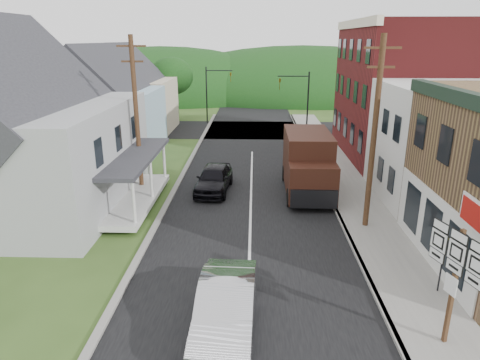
# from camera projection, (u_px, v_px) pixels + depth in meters

# --- Properties ---
(ground) EXTENTS (120.00, 120.00, 0.00)m
(ground) POSITION_uv_depth(u_px,v_px,m) (249.00, 261.00, 17.73)
(ground) COLOR #2D4719
(ground) RESTS_ON ground
(road) EXTENTS (9.00, 90.00, 0.02)m
(road) POSITION_uv_depth(u_px,v_px,m) (251.00, 184.00, 27.22)
(road) COLOR black
(road) RESTS_ON ground
(cross_road) EXTENTS (60.00, 9.00, 0.02)m
(cross_road) POSITION_uv_depth(u_px,v_px,m) (253.00, 130.00, 43.35)
(cross_road) COLOR black
(cross_road) RESTS_ON ground
(sidewalk_right) EXTENTS (2.80, 55.00, 0.15)m
(sidewalk_right) POSITION_uv_depth(u_px,v_px,m) (351.00, 194.00, 25.11)
(sidewalk_right) COLOR slate
(sidewalk_right) RESTS_ON ground
(curb_right) EXTENTS (0.20, 55.00, 0.15)m
(curb_right) POSITION_uv_depth(u_px,v_px,m) (328.00, 194.00, 25.15)
(curb_right) COLOR slate
(curb_right) RESTS_ON ground
(curb_left) EXTENTS (0.30, 55.00, 0.12)m
(curb_left) POSITION_uv_depth(u_px,v_px,m) (173.00, 192.00, 25.45)
(curb_left) COLOR slate
(curb_left) RESTS_ON ground
(storefront_white) EXTENTS (8.00, 7.00, 6.50)m
(storefront_white) POSITION_uv_depth(u_px,v_px,m) (457.00, 144.00, 23.47)
(storefront_white) COLOR silver
(storefront_white) RESTS_ON ground
(storefront_red) EXTENTS (8.00, 12.00, 10.00)m
(storefront_red) POSITION_uv_depth(u_px,v_px,m) (404.00, 92.00, 31.94)
(storefront_red) COLOR maroon
(storefront_red) RESTS_ON ground
(house_gray) EXTENTS (10.20, 12.24, 8.35)m
(house_gray) POSITION_uv_depth(u_px,v_px,m) (24.00, 129.00, 22.48)
(house_gray) COLOR #A0A2A5
(house_gray) RESTS_ON ground
(house_blue) EXTENTS (7.14, 8.16, 7.28)m
(house_blue) POSITION_uv_depth(u_px,v_px,m) (110.00, 108.00, 33.05)
(house_blue) COLOR #92B5C7
(house_blue) RESTS_ON ground
(house_cream) EXTENTS (7.14, 8.16, 7.28)m
(house_cream) POSITION_uv_depth(u_px,v_px,m) (135.00, 94.00, 41.61)
(house_cream) COLOR beige
(house_cream) RESTS_ON ground
(utility_pole_right) EXTENTS (1.60, 0.26, 9.00)m
(utility_pole_right) POSITION_uv_depth(u_px,v_px,m) (374.00, 134.00, 19.41)
(utility_pole_right) COLOR #472D19
(utility_pole_right) RESTS_ON ground
(utility_pole_left) EXTENTS (1.60, 0.26, 9.00)m
(utility_pole_left) POSITION_uv_depth(u_px,v_px,m) (136.00, 115.00, 24.07)
(utility_pole_left) COLOR #472D19
(utility_pole_left) RESTS_ON ground
(traffic_signal_right) EXTENTS (2.87, 0.20, 6.00)m
(traffic_signal_right) POSITION_uv_depth(u_px,v_px,m) (300.00, 97.00, 38.72)
(traffic_signal_right) COLOR black
(traffic_signal_right) RESTS_ON ground
(traffic_signal_left) EXTENTS (2.87, 0.20, 6.00)m
(traffic_signal_left) POSITION_uv_depth(u_px,v_px,m) (213.00, 88.00, 45.63)
(traffic_signal_left) COLOR black
(traffic_signal_left) RESTS_ON ground
(tree_left_c) EXTENTS (5.80, 5.80, 8.41)m
(tree_left_c) POSITION_uv_depth(u_px,v_px,m) (24.00, 75.00, 35.45)
(tree_left_c) COLOR #382616
(tree_left_c) RESTS_ON ground
(tree_left_d) EXTENTS (4.80, 4.80, 6.94)m
(tree_left_d) POSITION_uv_depth(u_px,v_px,m) (171.00, 76.00, 46.85)
(tree_left_d) COLOR #382616
(tree_left_d) RESTS_ON ground
(forested_ridge) EXTENTS (90.00, 30.00, 16.00)m
(forested_ridge) POSITION_uv_depth(u_px,v_px,m) (254.00, 95.00, 69.92)
(forested_ridge) COLOR black
(forested_ridge) RESTS_ON ground
(silver_sedan) EXTENTS (1.90, 5.05, 1.65)m
(silver_sedan) POSITION_uv_depth(u_px,v_px,m) (226.00, 309.00, 13.22)
(silver_sedan) COLOR #B1B0B5
(silver_sedan) RESTS_ON ground
(dark_sedan) EXTENTS (2.27, 4.80, 1.59)m
(dark_sedan) POSITION_uv_depth(u_px,v_px,m) (214.00, 179.00, 25.63)
(dark_sedan) COLOR black
(dark_sedan) RESTS_ON ground
(delivery_van) EXTENTS (2.69, 6.40, 3.57)m
(delivery_van) POSITION_uv_depth(u_px,v_px,m) (308.00, 164.00, 25.02)
(delivery_van) COLOR black
(delivery_van) RESTS_ON ground
(route_sign_cluster) EXTENTS (0.66, 2.03, 3.67)m
(route_sign_cluster) POSITION_uv_depth(u_px,v_px,m) (455.00, 271.00, 12.05)
(route_sign_cluster) COLOR #472D19
(route_sign_cluster) RESTS_ON sidewalk_right
(warning_sign) EXTENTS (0.10, 0.70, 2.53)m
(warning_sign) POSITION_uv_depth(u_px,v_px,m) (443.00, 250.00, 14.86)
(warning_sign) COLOR black
(warning_sign) RESTS_ON sidewalk_right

